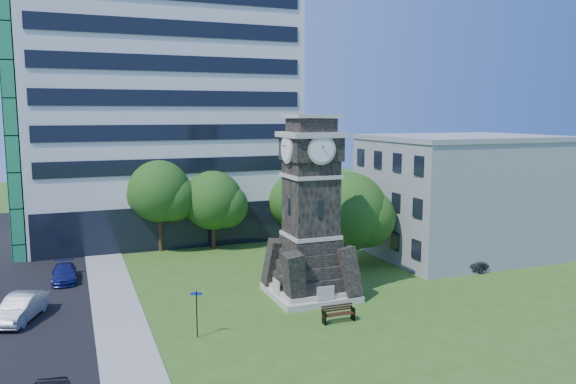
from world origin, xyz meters
name	(u,v)px	position (x,y,z in m)	size (l,w,h in m)	color
ground	(279,310)	(0.00, 0.00, 0.00)	(160.00, 160.00, 0.00)	#345B1A
sidewalk	(115,303)	(-9.50, 5.00, 0.03)	(3.00, 70.00, 0.06)	gray
clock_tower	(311,219)	(3.00, 2.00, 5.28)	(5.40, 5.40, 12.22)	beige
office_tall	(159,94)	(-3.20, 25.84, 14.22)	(26.20, 15.11, 28.60)	silver
office_low	(461,195)	(19.97, 8.00, 5.21)	(15.20, 12.20, 10.40)	gray
car_street_mid	(21,308)	(-14.97, 4.04, 0.77)	(1.63, 4.66, 1.54)	gray
car_street_north	(64,273)	(-12.60, 11.55, 0.60)	(1.69, 4.16, 1.21)	navy
car_east_lot	(457,263)	(15.99, 3.15, 0.71)	(2.34, 5.08, 1.41)	#414246
park_bench	(338,313)	(2.59, -3.10, 0.55)	(2.01, 0.54, 1.04)	black
street_sign	(197,308)	(-5.71, -2.37, 1.66)	(0.64, 0.06, 2.66)	black
tree_nw	(160,193)	(-4.46, 18.36, 5.22)	(6.07, 5.52, 8.19)	#332114
tree_nc	(214,202)	(0.23, 17.69, 4.27)	(5.92, 5.39, 7.14)	#332114
tree_ne	(295,202)	(8.61, 18.67, 3.70)	(5.99, 5.44, 6.57)	#332114
tree_east	(349,214)	(8.83, 7.69, 4.32)	(6.98, 6.35, 7.68)	#332114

